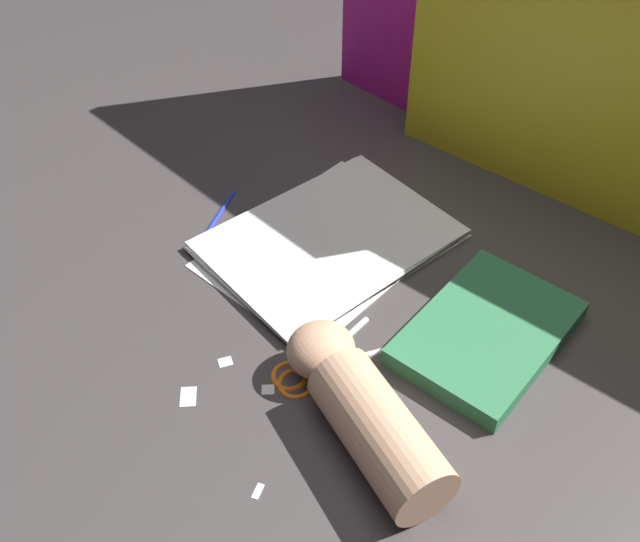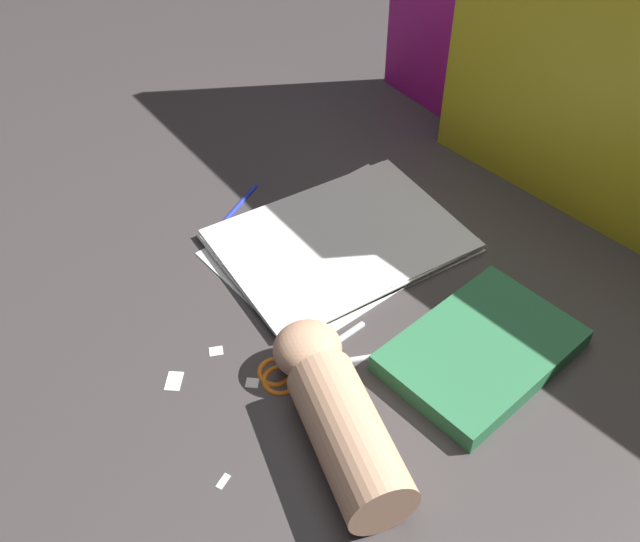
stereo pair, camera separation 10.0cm
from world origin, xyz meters
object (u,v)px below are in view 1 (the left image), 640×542
object	(u,v)px
hand_forearm	(364,410)
paper_stack	(329,240)
book_closed	(487,333)
scissors	(312,367)

from	to	relation	value
hand_forearm	paper_stack	bearing A→B (deg)	144.00
paper_stack	hand_forearm	distance (m)	0.34
book_closed	hand_forearm	xyz separation A→B (m)	(-0.01, -0.22, 0.03)
scissors	hand_forearm	size ratio (longest dim) A/B	0.60
paper_stack	scissors	xyz separation A→B (m)	(0.16, -0.18, -0.00)
paper_stack	scissors	bearing A→B (deg)	-47.93
book_closed	scissors	size ratio (longest dim) A/B	1.53
paper_stack	hand_forearm	bearing A→B (deg)	-36.00
paper_stack	scissors	world-z (taller)	paper_stack
paper_stack	book_closed	xyz separation A→B (m)	(0.28, 0.02, 0.01)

